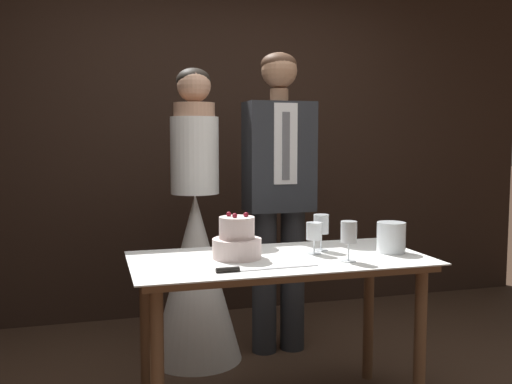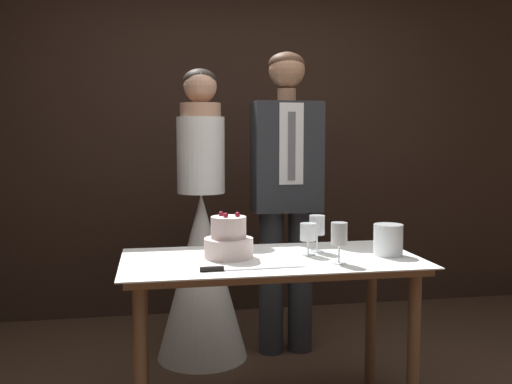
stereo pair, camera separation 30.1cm
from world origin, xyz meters
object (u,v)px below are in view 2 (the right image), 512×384
object	(u,v)px
groom	(286,186)
wine_glass_far	(308,233)
wine_glass_near	(317,227)
bride	(202,254)
tiered_cake	(229,240)
wine_glass_middle	(339,235)
hurricane_candle	(388,240)
cake_table	(271,279)
cake_knife	(233,269)

from	to	relation	value
groom	wine_glass_far	bearing A→B (deg)	-95.43
wine_glass_near	bride	world-z (taller)	bride
tiered_cake	wine_glass_middle	size ratio (longest dim) A/B	1.25
wine_glass_middle	hurricane_candle	world-z (taller)	wine_glass_middle
wine_glass_middle	hurricane_candle	bearing A→B (deg)	24.33
wine_glass_near	wine_glass_far	xyz separation A→B (m)	(-0.07, -0.07, -0.02)
wine_glass_near	groom	world-z (taller)	groom
wine_glass_far	hurricane_candle	distance (m)	0.38
wine_glass_middle	tiered_cake	bearing A→B (deg)	155.67
cake_table	cake_knife	distance (m)	0.32
cake_knife	hurricane_candle	world-z (taller)	hurricane_candle
cake_table	cake_knife	bearing A→B (deg)	-133.65
tiered_cake	groom	distance (m)	0.89
groom	hurricane_candle	bearing A→B (deg)	-69.99
cake_table	wine_glass_far	world-z (taller)	wine_glass_far
tiered_cake	wine_glass_far	size ratio (longest dim) A/B	1.50
cake_table	wine_glass_far	xyz separation A→B (m)	(0.19, 0.03, 0.20)
tiered_cake	groom	size ratio (longest dim) A/B	0.13
wine_glass_middle	groom	xyz separation A→B (m)	(-0.01, 0.96, 0.14)
cake_knife	wine_glass_near	bearing A→B (deg)	32.50
wine_glass_near	groom	bearing A→B (deg)	89.42
bride	groom	world-z (taller)	groom
wine_glass_far	groom	distance (m)	0.78
wine_glass_far	groom	size ratio (longest dim) A/B	0.08
tiered_cake	wine_glass_middle	xyz separation A→B (m)	(0.47, -0.21, 0.05)
cake_table	wine_glass_middle	bearing A→B (deg)	-32.24
cake_knife	wine_glass_far	bearing A→B (deg)	29.89
tiered_cake	wine_glass_near	world-z (taller)	tiered_cake
wine_glass_far	wine_glass_middle	bearing A→B (deg)	-66.55
tiered_cake	bride	bearing A→B (deg)	94.85
hurricane_candle	wine_glass_middle	bearing A→B (deg)	-155.67
wine_glass_far	hurricane_candle	world-z (taller)	wine_glass_far
bride	cake_knife	bearing A→B (deg)	-87.30
cake_knife	hurricane_candle	distance (m)	0.79
cake_table	tiered_cake	world-z (taller)	tiered_cake
wine_glass_middle	wine_glass_near	bearing A→B (deg)	94.55
cake_knife	hurricane_candle	xyz separation A→B (m)	(0.77, 0.18, 0.06)
wine_glass_near	wine_glass_middle	size ratio (longest dim) A/B	0.98
tiered_cake	wine_glass_far	xyz separation A→B (m)	(0.38, -0.01, 0.02)
wine_glass_near	groom	size ratio (longest dim) A/B	0.10
cake_table	wine_glass_near	world-z (taller)	wine_glass_near
wine_glass_near	wine_glass_middle	world-z (taller)	wine_glass_middle
wine_glass_middle	bride	world-z (taller)	bride
cake_table	wine_glass_far	bearing A→B (deg)	8.63
cake_knife	wine_glass_near	world-z (taller)	wine_glass_near
cake_knife	bride	xyz separation A→B (m)	(-0.05, 1.01, -0.14)
bride	wine_glass_middle	bearing A→B (deg)	-61.09
tiered_cake	hurricane_candle	world-z (taller)	tiered_cake
tiered_cake	cake_knife	distance (m)	0.27
wine_glass_near	wine_glass_middle	distance (m)	0.27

